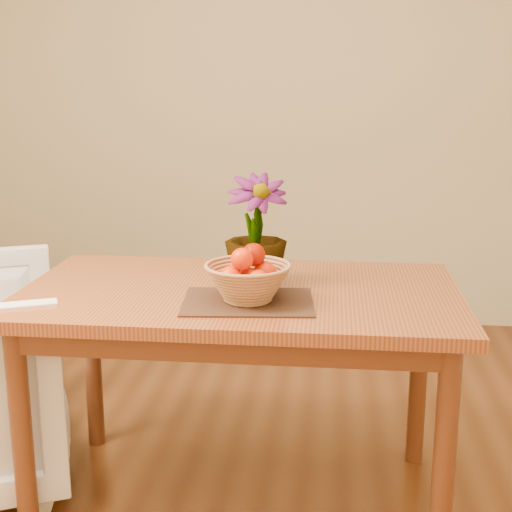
# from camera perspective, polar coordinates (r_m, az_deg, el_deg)

# --- Properties ---
(wall_back) EXTENTS (4.00, 0.02, 2.70)m
(wall_back) POSITION_cam_1_polar(r_m,az_deg,el_deg) (4.14, 2.28, 13.01)
(wall_back) COLOR beige
(wall_back) RESTS_ON floor
(table) EXTENTS (1.40, 0.80, 0.75)m
(table) POSITION_cam_1_polar(r_m,az_deg,el_deg) (2.32, -1.28, -4.72)
(table) COLOR brown
(table) RESTS_ON floor
(placemat) EXTENTS (0.41, 0.33, 0.01)m
(placemat) POSITION_cam_1_polar(r_m,az_deg,el_deg) (2.14, -0.65, -3.68)
(placemat) COLOR #3A2115
(placemat) RESTS_ON table
(wicker_basket) EXTENTS (0.26, 0.26, 0.11)m
(wicker_basket) POSITION_cam_1_polar(r_m,az_deg,el_deg) (2.13, -0.65, -2.26)
(wicker_basket) COLOR #A46E44
(wicker_basket) RESTS_ON placemat
(orange_pile) EXTENTS (0.16, 0.16, 0.13)m
(orange_pile) POSITION_cam_1_polar(r_m,az_deg,el_deg) (2.12, -0.58, -0.94)
(orange_pile) COLOR red
(orange_pile) RESTS_ON wicker_basket
(potted_plant) EXTENTS (0.25, 0.25, 0.36)m
(potted_plant) POSITION_cam_1_polar(r_m,az_deg,el_deg) (2.30, -0.01, 2.05)
(potted_plant) COLOR #1A4D16
(potted_plant) RESTS_ON table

